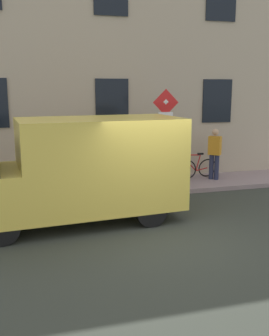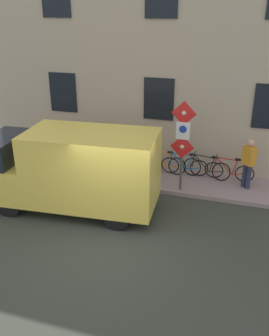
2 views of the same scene
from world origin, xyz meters
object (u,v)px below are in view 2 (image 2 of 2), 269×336
Objects in this scene: bicycle_blue at (184,166)px; bicycle_orange at (163,163)px; sign_post_stacked at (183,138)px; bicycle_black at (206,168)px; delivery_van at (73,169)px; pedestrian at (248,162)px; bicycle_red at (229,171)px.

bicycle_blue and bicycle_orange have the same top height.
sign_post_stacked is 1.70× the size of bicycle_black.
delivery_van is at bearing 47.34° from bicycle_black.
bicycle_red is at bearing -79.51° from pedestrian.
sign_post_stacked is 1.92m from bicycle_blue.
sign_post_stacked reaches higher than pedestrian.
bicycle_black is at bearing -62.24° from pedestrian.
pedestrian is (0.84, -2.09, -0.92)m from sign_post_stacked.
sign_post_stacked is 3.55m from delivery_van.
bicycle_red is at bearing -173.40° from bicycle_black.
sign_post_stacked is at bearing 40.42° from bicycle_red.
bicycle_orange is 3.04m from pedestrian.
bicycle_black is (1.23, -0.70, -1.48)m from sign_post_stacked.
bicycle_black and bicycle_blue have the same top height.
delivery_van is 3.19× the size of bicycle_orange.
sign_post_stacked is 1.70× the size of bicycle_blue.
bicycle_black is at bearing 0.97° from bicycle_red.
sign_post_stacked is at bearing -151.49° from delivery_van.
sign_post_stacked is 2.43m from bicycle_red.
bicycle_orange is (-0.00, 1.58, 0.00)m from bicycle_black.
delivery_van is 4.30m from bicycle_blue.
bicycle_blue is at bearing -176.47° from bicycle_orange.
bicycle_orange is (3.12, -2.05, -0.82)m from delivery_van.
delivery_van is 3.83m from bicycle_orange.
bicycle_orange is (1.23, 0.87, -1.48)m from sign_post_stacked.
bicycle_blue is 0.79m from bicycle_orange.
delivery_van is at bearing 36.25° from bicycle_red.
delivery_van is 5.72m from pedestrian.
delivery_van is 3.19× the size of bicycle_red.
delivery_van is at bearing 44.97° from bicycle_blue.
bicycle_blue is (3.12, -2.84, -0.82)m from delivery_van.
delivery_van is 5.47m from bicycle_red.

